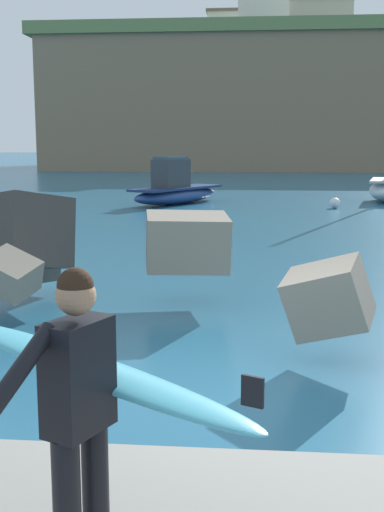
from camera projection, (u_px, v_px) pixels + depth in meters
name	position (u px, v px, depth m)	size (l,w,h in m)	color
ground_plane	(209.00, 393.00, 7.09)	(400.00, 400.00, 0.00)	#235B7A
breakwater_jetty	(260.00, 250.00, 10.01)	(30.19, 6.74, 2.59)	gray
surfer_with_board	(87.00, 398.00, 3.58)	(2.05, 1.51, 1.78)	black
boat_mid_centre	(176.00, 190.00, 29.35)	(4.16, 5.67, 2.10)	navy
mooring_buoy_inner	(335.00, 203.00, 27.42)	(0.44, 0.44, 0.44)	silver
mooring_buoy_middle	(171.00, 188.00, 37.19)	(0.44, 0.44, 0.44)	silver
station_building_west	(263.00, 8.00, 68.60)	(5.31, 6.67, 4.95)	silver
station_building_central	(318.00, 23.00, 75.57)	(7.32, 6.89, 4.49)	#B2ADA3
station_building_annex	(237.00, 31.00, 80.15)	(7.17, 7.59, 4.11)	silver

